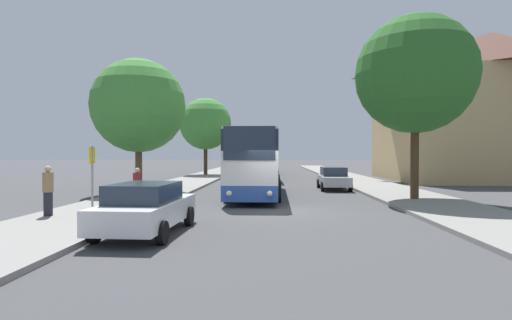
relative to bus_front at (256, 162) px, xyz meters
The scene contains 15 objects.
ground_plane 6.48m from the bus_front, 79.39° to the right, with size 300.00×300.00×0.00m, color #424244.
sidewalk_left 8.64m from the bus_front, 133.88° to the right, with size 4.00×120.00×0.15m, color gray.
sidewalk_right 10.33m from the bus_front, 36.80° to the right, with size 4.00×120.00×0.15m, color gray.
building_right_background 25.17m from the bus_front, 34.42° to the left, with size 17.54×13.54×13.22m.
bus_front is the anchor object (origin of this frame).
bus_middle 14.01m from the bus_front, 89.98° to the left, with size 2.93×11.27×3.40m.
bus_rear 27.36m from the bus_front, 90.31° to the left, with size 3.09×10.94×3.26m.
parked_car_left_curb 11.47m from the bus_front, 103.93° to the right, with size 2.16×4.49×1.49m.
parked_car_right_near 6.30m from the bus_front, 37.12° to the left, with size 1.97×4.19×1.47m.
bus_stop_sign 10.05m from the bus_front, 123.96° to the right, with size 0.08×0.45×2.47m.
pedestrian_waiting_near 11.27m from the bus_front, 128.41° to the right, with size 0.36×0.36×1.76m.
pedestrian_waiting_far 7.78m from the bus_front, 127.59° to the right, with size 0.36×0.36×1.61m.
tree_left_near 7.83m from the bus_front, behind, with size 5.55×5.55×7.82m.
tree_left_far 20.97m from the bus_front, 107.43° to the left, with size 5.48×5.48×8.14m.
tree_right_near 9.40m from the bus_front, 18.79° to the right, with size 5.77×5.77×8.97m.
Camera 1 is at (-0.22, -16.44, 2.33)m, focal length 28.00 mm.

